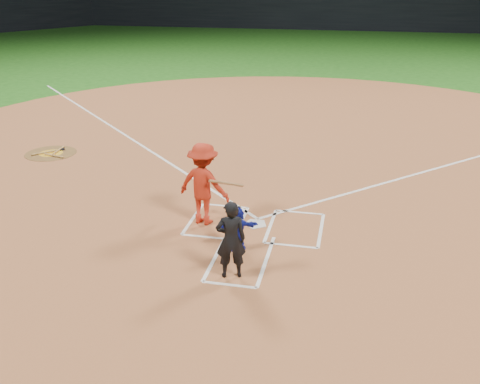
% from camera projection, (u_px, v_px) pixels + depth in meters
% --- Properties ---
extents(ground, '(120.00, 120.00, 0.00)m').
position_uv_depth(ground, '(255.00, 225.00, 13.06)').
color(ground, '#1C5515').
rests_on(ground, ground).
extents(home_plate_dirt, '(28.00, 28.00, 0.01)m').
position_uv_depth(home_plate_dirt, '(287.00, 150.00, 18.48)').
color(home_plate_dirt, '#955530').
rests_on(home_plate_dirt, ground).
extents(stadium_wall_far, '(80.00, 1.20, 3.20)m').
position_uv_depth(stadium_wall_far, '(340.00, 14.00, 55.81)').
color(stadium_wall_far, black).
rests_on(stadium_wall_far, ground).
extents(home_plate, '(0.60, 0.60, 0.02)m').
position_uv_depth(home_plate, '(255.00, 224.00, 13.06)').
color(home_plate, silver).
rests_on(home_plate, home_plate_dirt).
extents(on_deck_circle, '(1.70, 1.70, 0.01)m').
position_uv_depth(on_deck_circle, '(51.00, 153.00, 18.13)').
color(on_deck_circle, brown).
rests_on(on_deck_circle, home_plate_dirt).
extents(on_deck_logo, '(0.80, 0.80, 0.00)m').
position_uv_depth(on_deck_logo, '(51.00, 153.00, 18.13)').
color(on_deck_logo, gold).
rests_on(on_deck_logo, on_deck_circle).
extents(on_deck_bat_a, '(0.14, 0.84, 0.06)m').
position_uv_depth(on_deck_bat_a, '(59.00, 150.00, 18.31)').
color(on_deck_bat_a, '#9F723A').
rests_on(on_deck_bat_a, on_deck_circle).
extents(on_deck_bat_b, '(0.63, 0.65, 0.06)m').
position_uv_depth(on_deck_bat_b, '(44.00, 153.00, 18.06)').
color(on_deck_bat_b, olive).
rests_on(on_deck_bat_b, on_deck_circle).
extents(on_deck_bat_c, '(0.83, 0.27, 0.06)m').
position_uv_depth(on_deck_bat_c, '(54.00, 156.00, 17.79)').
color(on_deck_bat_c, olive).
rests_on(on_deck_bat_c, on_deck_circle).
extents(bat_weight_donut, '(0.19, 0.19, 0.05)m').
position_uv_depth(bat_weight_donut, '(62.00, 149.00, 18.44)').
color(bat_weight_donut, black).
rests_on(bat_weight_donut, on_deck_circle).
extents(catcher, '(0.99, 0.62, 1.02)m').
position_uv_depth(catcher, '(238.00, 229.00, 11.68)').
color(catcher, '#121B93').
rests_on(catcher, home_plate_dirt).
extents(umpire, '(0.69, 0.56, 1.65)m').
position_uv_depth(umpire, '(231.00, 240.00, 10.53)').
color(umpire, black).
rests_on(umpire, home_plate_dirt).
extents(chalk_markings, '(28.35, 17.32, 0.01)m').
position_uv_depth(chalk_markings, '(285.00, 156.00, 17.83)').
color(chalk_markings, white).
rests_on(chalk_markings, home_plate_dirt).
extents(batter_at_plate, '(1.70, 1.03, 2.02)m').
position_uv_depth(batter_at_plate, '(204.00, 184.00, 12.79)').
color(batter_at_plate, '#B12513').
rests_on(batter_at_plate, home_plate_dirt).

